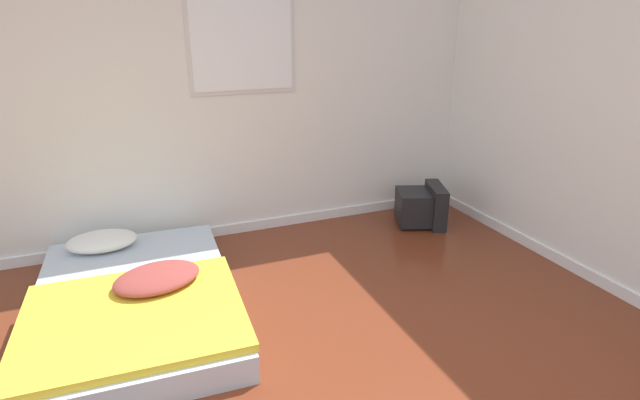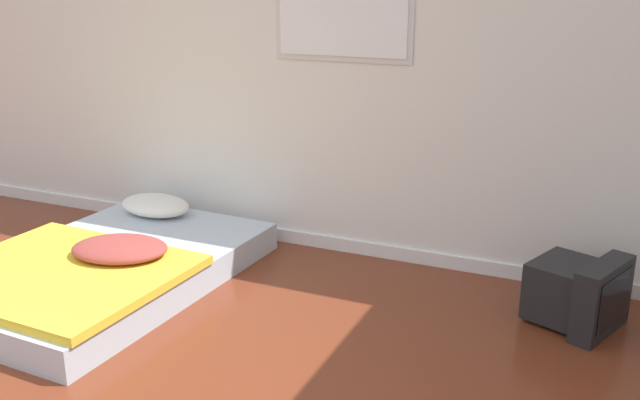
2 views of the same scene
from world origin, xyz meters
TOP-DOWN VIEW (x-y plane):
  - wall_back at (0.01, 2.83)m, footprint 7.61×0.08m
  - mattress_bed at (-0.60, 1.72)m, footprint 1.35×1.97m
  - crt_tv at (2.03, 2.32)m, footprint 0.54×0.53m

SIDE VIEW (x-z plane):
  - mattress_bed at x=-0.60m, z-range -0.04..0.28m
  - crt_tv at x=2.03m, z-range -0.01..0.38m
  - wall_back at x=0.01m, z-range -0.01..2.59m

